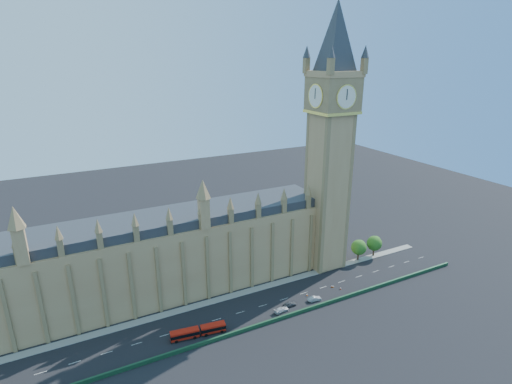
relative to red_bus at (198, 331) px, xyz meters
name	(u,v)px	position (x,y,z in m)	size (l,w,h in m)	color
ground	(252,309)	(19.41, 4.58, -1.43)	(400.00, 400.00, 0.00)	black
palace_westminster	(153,258)	(-5.59, 26.58, 12.44)	(120.00, 20.00, 28.00)	#A77E51
elizabeth_tower	(331,123)	(57.41, 18.57, 53.13)	(20.59, 20.59, 105.00)	#A77E51
bridge_parapet	(265,323)	(19.41, -4.42, -0.83)	(160.00, 0.60, 1.20)	#1E4C2D
kerb_north	(239,294)	(19.41, 14.08, -1.35)	(160.00, 3.00, 0.16)	gray
tree_east_near	(359,247)	(71.63, 14.67, 4.22)	(6.00, 6.00, 8.50)	#382619
tree_east_far	(375,243)	(79.63, 14.67, 4.22)	(6.00, 6.00, 8.50)	#382619
red_bus	(198,331)	(0.00, 0.00, 0.00)	(16.11, 4.43, 2.71)	red
car_grey	(290,304)	(31.01, 0.34, -0.67)	(1.78, 4.43, 1.51)	#45484D
car_silver	(315,299)	(39.92, -0.77, -0.68)	(1.59, 4.55, 1.50)	#A3A6AA
car_white	(281,310)	(27.14, -1.05, -0.70)	(2.04, 5.01, 1.46)	silver
cone_a	(332,286)	(49.99, 3.21, -1.04)	(0.52, 0.52, 0.78)	black
cone_b	(307,295)	(39.42, 2.82, -1.04)	(0.57, 0.57, 0.80)	black
cone_c	(333,286)	(50.49, 2.95, -1.12)	(0.43, 0.43, 0.62)	black
cone_d	(341,288)	(51.93, 0.76, -1.05)	(0.58, 0.58, 0.76)	black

